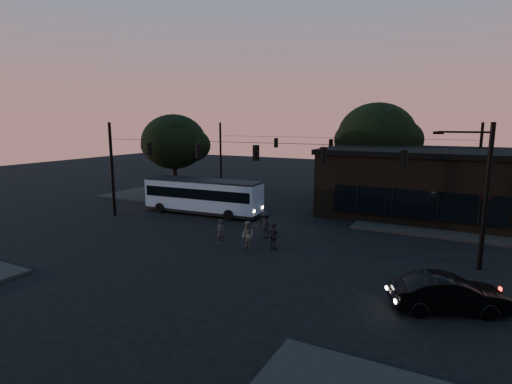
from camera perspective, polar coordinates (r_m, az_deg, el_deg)
The scene contains 14 objects.
ground at distance 23.39m, azimuth -4.62°, elevation -8.76°, with size 120.00×120.00×0.00m, color black.
sidewalk_far_right at distance 33.51m, azimuth 27.19°, elevation -3.97°, with size 14.00×10.00×0.15m, color black.
sidewalk_far_left at distance 42.36m, azimuth -10.53°, elevation -0.33°, with size 14.00×10.00×0.15m, color black.
building at distance 35.11m, azimuth 22.69°, elevation 1.33°, with size 15.40×10.41×5.40m.
tree_behind at distance 41.47m, azimuth 16.85°, elevation 7.70°, with size 7.60×7.60×9.43m.
tree_left at distance 40.98m, azimuth -11.64°, elevation 7.03°, with size 6.40×6.40×8.30m.
signal_rig_near at distance 25.80m, azimuth 0.00°, elevation 3.17°, with size 26.24×0.30×7.50m.
signal_rig_far at distance 40.61m, azimuth 10.60°, elevation 5.11°, with size 26.24×0.30×7.50m.
bus at distance 33.20m, azimuth -7.62°, elevation -0.38°, with size 10.27×2.97×2.85m.
car at distance 18.11m, azimuth 25.85°, elevation -12.97°, with size 1.56×4.46×1.47m, color black.
pedestrian_a at distance 24.75m, azimuth -5.07°, elevation -5.75°, with size 0.59×0.39×1.62m, color #222028.
pedestrian_b at distance 23.86m, azimuth -1.18°, elevation -6.22°, with size 0.82×0.64×1.69m, color #54564E.
pedestrian_c at distance 23.82m, azimuth 2.57°, elevation -6.32°, with size 0.96×0.40×1.64m, color black.
pedestrian_d at distance 26.14m, azimuth 1.46°, elevation -4.67°, with size 1.16×0.67×1.79m, color black.
Camera 1 is at (11.92, -18.69, 7.46)m, focal length 28.00 mm.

